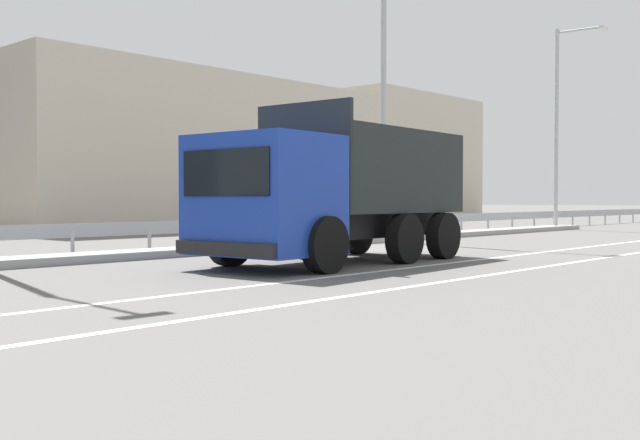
{
  "coord_description": "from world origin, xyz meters",
  "views": [
    {
      "loc": [
        -15.27,
        -12.24,
        1.33
      ],
      "look_at": [
        -1.58,
        0.13,
        0.83
      ],
      "focal_mm": 42.0,
      "sensor_mm": 36.0,
      "label": 1
    }
  ],
  "objects_px": {
    "street_lamp_3": "(560,119)",
    "median_road_sign": "(337,199)",
    "dump_truck": "(312,203)",
    "street_lamp_2": "(388,53)"
  },
  "relations": [
    {
      "from": "street_lamp_3",
      "to": "street_lamp_2",
      "type": "bearing_deg",
      "value": -179.5
    },
    {
      "from": "median_road_sign",
      "to": "street_lamp_2",
      "type": "relative_size",
      "value": 0.23
    },
    {
      "from": "street_lamp_3",
      "to": "median_road_sign",
      "type": "bearing_deg",
      "value": 179.82
    },
    {
      "from": "median_road_sign",
      "to": "street_lamp_3",
      "type": "distance_m",
      "value": 15.53
    },
    {
      "from": "street_lamp_2",
      "to": "median_road_sign",
      "type": "bearing_deg",
      "value": 176.04
    },
    {
      "from": "dump_truck",
      "to": "median_road_sign",
      "type": "relative_size",
      "value": 2.76
    },
    {
      "from": "median_road_sign",
      "to": "street_lamp_3",
      "type": "height_order",
      "value": "street_lamp_3"
    },
    {
      "from": "dump_truck",
      "to": "street_lamp_3",
      "type": "bearing_deg",
      "value": -82.35
    },
    {
      "from": "dump_truck",
      "to": "street_lamp_3",
      "type": "height_order",
      "value": "street_lamp_3"
    },
    {
      "from": "dump_truck",
      "to": "street_lamp_2",
      "type": "height_order",
      "value": "street_lamp_2"
    }
  ]
}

